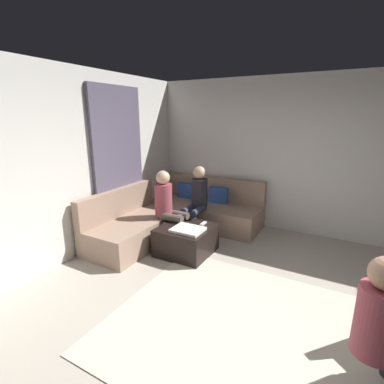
{
  "coord_description": "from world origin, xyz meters",
  "views": [
    {
      "loc": [
        0.48,
        -2.21,
        2.04
      ],
      "look_at": [
        -1.63,
        1.63,
        0.85
      ],
      "focal_mm": 26.45,
      "sensor_mm": 36.0,
      "label": 1
    }
  ],
  "objects_px": {
    "coffee_mug": "(180,218)",
    "person_on_couch_back": "(197,198)",
    "game_remote": "(203,224)",
    "person_on_couch_side": "(169,204)",
    "ottoman": "(186,240)",
    "sectional_couch": "(177,216)"
  },
  "relations": [
    {
      "from": "coffee_mug",
      "to": "person_on_couch_back",
      "type": "relative_size",
      "value": 0.08
    },
    {
      "from": "sectional_couch",
      "to": "ottoman",
      "type": "relative_size",
      "value": 3.36
    },
    {
      "from": "coffee_mug",
      "to": "person_on_couch_side",
      "type": "distance_m",
      "value": 0.28
    },
    {
      "from": "sectional_couch",
      "to": "ottoman",
      "type": "distance_m",
      "value": 0.87
    },
    {
      "from": "ottoman",
      "to": "coffee_mug",
      "type": "distance_m",
      "value": 0.38
    },
    {
      "from": "ottoman",
      "to": "person_on_couch_back",
      "type": "height_order",
      "value": "person_on_couch_back"
    },
    {
      "from": "person_on_couch_side",
      "to": "ottoman",
      "type": "bearing_deg",
      "value": 66.85
    },
    {
      "from": "coffee_mug",
      "to": "person_on_couch_back",
      "type": "height_order",
      "value": "person_on_couch_back"
    },
    {
      "from": "ottoman",
      "to": "game_remote",
      "type": "height_order",
      "value": "game_remote"
    },
    {
      "from": "sectional_couch",
      "to": "game_remote",
      "type": "xyz_separation_m",
      "value": [
        0.75,
        -0.44,
        0.15
      ]
    },
    {
      "from": "sectional_couch",
      "to": "coffee_mug",
      "type": "height_order",
      "value": "sectional_couch"
    },
    {
      "from": "coffee_mug",
      "to": "person_on_couch_back",
      "type": "xyz_separation_m",
      "value": [
        0.03,
        0.53,
        0.19
      ]
    },
    {
      "from": "game_remote",
      "to": "person_on_couch_side",
      "type": "relative_size",
      "value": 0.12
    },
    {
      "from": "sectional_couch",
      "to": "ottoman",
      "type": "xyz_separation_m",
      "value": [
        0.57,
        -0.66,
        -0.07
      ]
    },
    {
      "from": "person_on_couch_back",
      "to": "coffee_mug",
      "type": "bearing_deg",
      "value": 87.18
    },
    {
      "from": "ottoman",
      "to": "coffee_mug",
      "type": "relative_size",
      "value": 8.0
    },
    {
      "from": "coffee_mug",
      "to": "game_remote",
      "type": "bearing_deg",
      "value": 5.71
    },
    {
      "from": "sectional_couch",
      "to": "ottoman",
      "type": "height_order",
      "value": "sectional_couch"
    },
    {
      "from": "person_on_couch_back",
      "to": "person_on_couch_side",
      "type": "xyz_separation_m",
      "value": [
        -0.23,
        -0.53,
        0.0
      ]
    },
    {
      "from": "ottoman",
      "to": "sectional_couch",
      "type": "bearing_deg",
      "value": 131.05
    },
    {
      "from": "person_on_couch_back",
      "to": "person_on_couch_side",
      "type": "distance_m",
      "value": 0.58
    },
    {
      "from": "sectional_couch",
      "to": "ottoman",
      "type": "bearing_deg",
      "value": -48.95
    }
  ]
}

